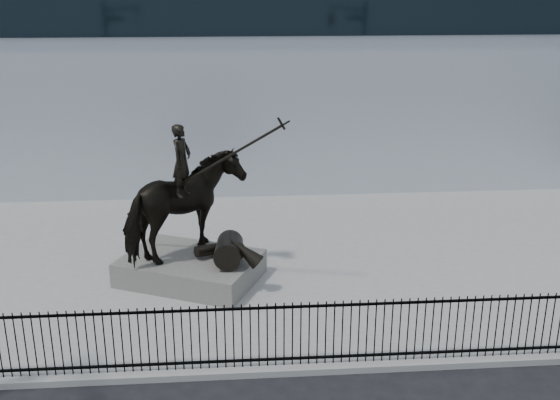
{
  "coord_description": "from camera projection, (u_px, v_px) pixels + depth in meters",
  "views": [
    {
      "loc": [
        -0.54,
        -11.06,
        8.08
      ],
      "look_at": [
        0.81,
        6.0,
        2.34
      ],
      "focal_mm": 42.0,
      "sensor_mm": 36.0,
      "label": 1
    }
  ],
  "objects": [
    {
      "name": "plaza",
      "position": [
        251.0,
        261.0,
        19.66
      ],
      "size": [
        30.0,
        12.0,
        0.15
      ],
      "primitive_type": "cube",
      "color": "gray",
      "rests_on": "ground"
    },
    {
      "name": "building",
      "position": [
        239.0,
        62.0,
        30.53
      ],
      "size": [
        44.0,
        14.0,
        9.0
      ],
      "primitive_type": "cube",
      "color": "silver",
      "rests_on": "ground"
    },
    {
      "name": "picket_fence",
      "position": [
        260.0,
        335.0,
        13.96
      ],
      "size": [
        22.1,
        0.1,
        1.5
      ],
      "color": "black",
      "rests_on": "plaza"
    },
    {
      "name": "statue_plinth",
      "position": [
        190.0,
        268.0,
        18.21
      ],
      "size": [
        4.31,
        3.74,
        0.68
      ],
      "primitive_type": "cube",
      "rotation": [
        0.0,
        0.0,
        -0.42
      ],
      "color": "#5C5A54",
      "rests_on": "plaza"
    },
    {
      "name": "equestrian_statue",
      "position": [
        190.0,
        209.0,
        17.63
      ],
      "size": [
        4.24,
        3.6,
        3.92
      ],
      "rotation": [
        0.0,
        0.0,
        -0.42
      ],
      "color": "black",
      "rests_on": "statue_plinth"
    }
  ]
}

